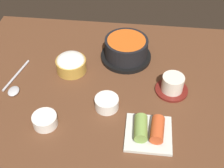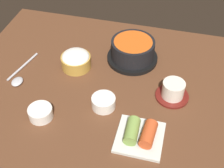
# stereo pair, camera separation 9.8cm
# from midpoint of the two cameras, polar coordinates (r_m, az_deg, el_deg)

# --- Properties ---
(dining_table) EXTENTS (1.00, 0.76, 0.02)m
(dining_table) POSITION_cam_midpoint_polar(r_m,az_deg,el_deg) (1.03, -3.72, -0.87)
(dining_table) COLOR #56331E
(dining_table) RESTS_ON ground
(stone_pot) EXTENTS (0.18, 0.18, 0.08)m
(stone_pot) POSITION_cam_midpoint_polar(r_m,az_deg,el_deg) (1.10, 0.10, 6.43)
(stone_pot) COLOR black
(stone_pot) RESTS_ON dining_table
(rice_bowl) EXTENTS (0.10, 0.10, 0.06)m
(rice_bowl) POSITION_cam_midpoint_polar(r_m,az_deg,el_deg) (1.07, -10.30, 3.72)
(rice_bowl) COLOR #B78C38
(rice_bowl) RESTS_ON dining_table
(tea_cup_with_saucer) EXTENTS (0.11, 0.11, 0.06)m
(tea_cup_with_saucer) POSITION_cam_midpoint_polar(r_m,az_deg,el_deg) (0.99, 8.48, -0.17)
(tea_cup_with_saucer) COLOR maroon
(tea_cup_with_saucer) RESTS_ON dining_table
(banchan_cup_center) EXTENTS (0.07, 0.07, 0.04)m
(banchan_cup_center) POSITION_cam_midpoint_polar(r_m,az_deg,el_deg) (0.94, -3.99, -3.67)
(banchan_cup_center) COLOR white
(banchan_cup_center) RESTS_ON dining_table
(kimchi_plate) EXTENTS (0.13, 0.13, 0.05)m
(kimchi_plate) POSITION_cam_midpoint_polar(r_m,az_deg,el_deg) (0.87, 3.68, -8.91)
(kimchi_plate) COLOR silver
(kimchi_plate) RESTS_ON dining_table
(side_bowl_near) EXTENTS (0.07, 0.07, 0.03)m
(side_bowl_near) POSITION_cam_midpoint_polar(r_m,az_deg,el_deg) (0.93, -15.46, -6.68)
(side_bowl_near) COLOR white
(side_bowl_near) RESTS_ON dining_table
(spoon) EXTENTS (0.06, 0.18, 0.01)m
(spoon) POSITION_cam_midpoint_polar(r_m,az_deg,el_deg) (1.07, -20.30, -0.41)
(spoon) COLOR #B7B7BC
(spoon) RESTS_ON dining_table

